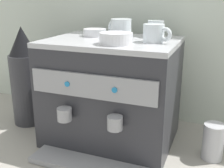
% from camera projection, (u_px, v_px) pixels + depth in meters
% --- Properties ---
extents(ground_plane, '(4.00, 4.00, 0.00)m').
position_uv_depth(ground_plane, '(112.00, 137.00, 1.29)').
color(ground_plane, '#9E998E').
extents(tiled_backsplash_wall, '(2.80, 0.03, 1.07)m').
position_uv_depth(tiled_backsplash_wall, '(135.00, 14.00, 1.40)').
color(tiled_backsplash_wall, silver).
rests_on(tiled_backsplash_wall, ground_plane).
extents(espresso_machine, '(0.54, 0.51, 0.45)m').
position_uv_depth(espresso_machine, '(112.00, 92.00, 1.22)').
color(espresso_machine, '#2D2D33').
rests_on(espresso_machine, ground_plane).
extents(ceramic_cup_0, '(0.12, 0.09, 0.08)m').
position_uv_depth(ceramic_cup_0, '(120.00, 29.00, 1.15)').
color(ceramic_cup_0, silver).
rests_on(ceramic_cup_0, espresso_machine).
extents(ceramic_cup_1, '(0.07, 0.11, 0.07)m').
position_uv_depth(ceramic_cup_1, '(118.00, 27.00, 1.25)').
color(ceramic_cup_1, silver).
rests_on(ceramic_cup_1, espresso_machine).
extents(ceramic_cup_2, '(0.07, 0.11, 0.07)m').
position_uv_depth(ceramic_cup_2, '(156.00, 29.00, 1.20)').
color(ceramic_cup_2, silver).
rests_on(ceramic_cup_2, espresso_machine).
extents(ceramic_cup_3, '(0.12, 0.08, 0.07)m').
position_uv_depth(ceramic_cup_3, '(155.00, 33.00, 1.07)').
color(ceramic_cup_3, silver).
rests_on(ceramic_cup_3, espresso_machine).
extents(ceramic_bowl_0, '(0.10, 0.10, 0.03)m').
position_uv_depth(ceramic_bowl_0, '(95.00, 33.00, 1.24)').
color(ceramic_bowl_0, white).
rests_on(ceramic_bowl_0, espresso_machine).
extents(ceramic_bowl_1, '(0.12, 0.12, 0.04)m').
position_uv_depth(ceramic_bowl_1, '(116.00, 39.00, 1.04)').
color(ceramic_bowl_1, white).
rests_on(ceramic_bowl_1, espresso_machine).
extents(coffee_grinder, '(0.15, 0.15, 0.49)m').
position_uv_depth(coffee_grinder, '(25.00, 78.00, 1.38)').
color(coffee_grinder, '#333338').
rests_on(coffee_grinder, ground_plane).
extents(milk_pitcher, '(0.08, 0.08, 0.15)m').
position_uv_depth(milk_pitcher, '(213.00, 142.00, 1.10)').
color(milk_pitcher, '#B7B7BC').
rests_on(milk_pitcher, ground_plane).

